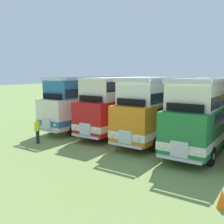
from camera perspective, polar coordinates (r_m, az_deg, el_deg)
name	(u,v)px	position (r m, az deg, el deg)	size (l,w,h in m)	color
bus_first_in_row	(91,101)	(23.46, -4.65, 2.37)	(3.00, 10.17, 4.52)	silver
bus_second_in_row	(125,102)	(21.75, 2.95, 2.22)	(2.74, 10.42, 4.49)	red
bus_third_in_row	(161,107)	(19.68, 10.72, 1.11)	(2.86, 10.08, 4.52)	orange
bus_fourth_in_row	(210,110)	(18.70, 20.56, 0.37)	(2.78, 11.64, 4.52)	#237538
cone_mid_row	(222,199)	(10.57, 22.81, -17.04)	(0.36, 0.36, 0.72)	orange
marshal_person	(37,131)	(18.78, -15.92, -3.96)	(0.36, 0.24, 1.73)	#23232D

